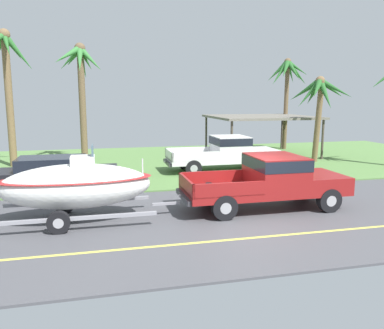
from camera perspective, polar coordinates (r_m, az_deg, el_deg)
ground at (r=20.37m, az=-0.52°, el=-0.83°), size 36.00×22.00×0.11m
pickup_truck_towing at (r=13.52m, az=12.01°, el=-2.05°), size 5.77×2.12×1.81m
boat_on_trailer at (r=12.23m, az=-16.77°, el=-3.02°), size 5.73×2.23×2.36m
parked_pickup_background at (r=19.94m, az=5.49°, el=1.89°), size 5.84×1.99×1.82m
parked_sedan_near at (r=16.74m, az=-19.21°, el=-1.33°), size 4.74×1.85×1.38m
carport_awning at (r=25.71m, az=10.05°, el=6.80°), size 6.31×5.90×2.59m
palm_tree_near_left at (r=28.89m, az=13.80°, el=12.36°), size 3.20×2.91×6.50m
palm_tree_near_right at (r=23.92m, az=-16.16°, el=13.02°), size 2.87×2.92×6.88m
palm_tree_far_left at (r=23.44m, az=18.18°, el=9.54°), size 2.89×3.03×4.96m
palm_tree_far_right at (r=23.13m, az=-25.61°, el=12.69°), size 3.03×3.31×7.29m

